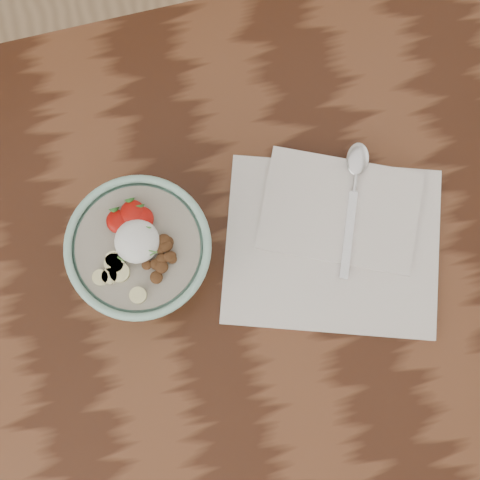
{
  "coord_description": "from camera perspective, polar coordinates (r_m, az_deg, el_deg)",
  "views": [
    {
      "loc": [
        3.48,
        -5.09,
        166.14
      ],
      "look_at": [
        6.41,
        7.14,
        85.86
      ],
      "focal_mm": 50.0,
      "sensor_mm": 36.0,
      "label": 1
    }
  ],
  "objects": [
    {
      "name": "table",
      "position": [
        1.01,
        -2.62,
        -6.54
      ],
      "size": [
        160.0,
        90.0,
        75.0
      ],
      "color": "#381A0E",
      "rests_on": "ground"
    },
    {
      "name": "breakfast_bowl",
      "position": [
        0.87,
        -8.37,
        -0.92
      ],
      "size": [
        18.28,
        18.28,
        12.45
      ],
      "rotation": [
        0.0,
        0.0,
        -0.33
      ],
      "color": "#9BD1BC",
      "rests_on": "table"
    },
    {
      "name": "napkin",
      "position": [
        0.92,
        8.0,
        0.11
      ],
      "size": [
        34.88,
        31.29,
        1.79
      ],
      "rotation": [
        0.0,
        0.0,
        -0.31
      ],
      "color": "white",
      "rests_on": "table"
    },
    {
      "name": "spoon",
      "position": [
        0.93,
        9.82,
        5.25
      ],
      "size": [
        8.98,
        18.52,
        1.0
      ],
      "rotation": [
        0.0,
        0.0,
        -0.37
      ],
      "color": "silver",
      "rests_on": "napkin"
    }
  ]
}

